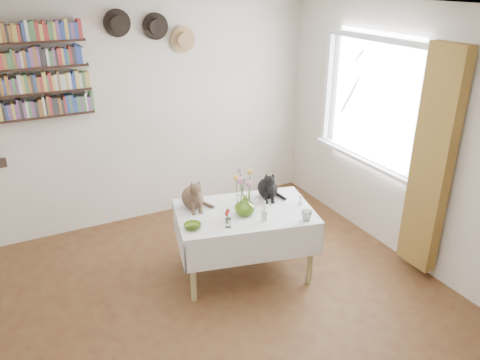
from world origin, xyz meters
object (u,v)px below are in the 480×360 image
bookshelf_unit (35,72)px  dining_table (245,226)px  black_cat (268,183)px  tabby_cat (192,192)px  flower_vase (245,205)px

bookshelf_unit → dining_table: bearing=-45.5°
dining_table → black_cat: 0.48m
dining_table → tabby_cat: bearing=145.8°
tabby_cat → flower_vase: tabby_cat is taller
dining_table → flower_vase: bearing=-116.2°
black_cat → bookshelf_unit: bearing=164.9°
flower_vase → bookshelf_unit: size_ratio=0.20×
flower_vase → bookshelf_unit: bearing=132.4°
dining_table → bookshelf_unit: size_ratio=1.42×
bookshelf_unit → flower_vase: bearing=-47.6°
black_cat → bookshelf_unit: bookshelf_unit is taller
flower_vase → black_cat: bearing=31.1°
tabby_cat → black_cat: (0.74, -0.13, -0.01)m
flower_vase → bookshelf_unit: 2.41m
dining_table → black_cat: bearing=24.0°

